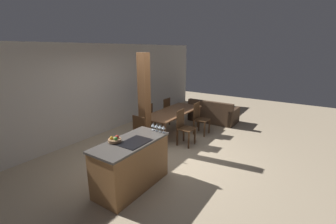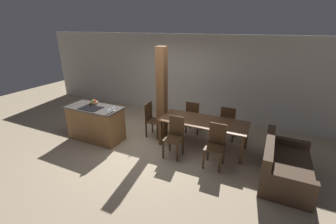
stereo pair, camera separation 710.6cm
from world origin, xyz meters
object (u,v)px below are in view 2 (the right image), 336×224
object	(u,v)px
dining_chair_near_right	(216,145)
dining_chair_far_right	(228,123)
wine_glass_near	(107,110)
dining_chair_head_end	(152,119)
couch	(283,167)
wine_glass_middle	(109,109)
dining_chair_far_left	(193,117)
kitchen_island	(96,123)
fruit_bowl	(94,102)
wine_glass_far	(112,108)
wine_glass_end	(114,107)
dining_chair_near_left	(175,136)
timber_post	(162,94)
dining_table	(203,124)

from	to	relation	value
dining_chair_near_right	dining_chair_far_right	distance (m)	1.32
wine_glass_near	dining_chair_head_end	size ratio (longest dim) A/B	0.15
couch	wine_glass_middle	bearing A→B (deg)	97.00
couch	dining_chair_far_left	bearing A→B (deg)	63.30
wine_glass_middle	dining_chair_head_end	bearing A→B (deg)	58.35
kitchen_island	fruit_bowl	xyz separation A→B (m)	(-0.18, 0.20, 0.51)
fruit_bowl	wine_glass_middle	world-z (taller)	wine_glass_middle
fruit_bowl	wine_glass_far	world-z (taller)	wine_glass_far
wine_glass_end	dining_chair_far_left	bearing A→B (deg)	43.05
wine_glass_end	kitchen_island	bearing A→B (deg)	179.38
dining_chair_near_left	fruit_bowl	bearing A→B (deg)	178.98
dining_chair_far_right	timber_post	distance (m)	1.93
wine_glass_near	dining_chair_near_right	bearing A→B (deg)	9.51
kitchen_island	dining_chair_near_left	bearing A→B (deg)	3.97
timber_post	couch	bearing A→B (deg)	-11.82
dining_chair_far_left	timber_post	xyz separation A→B (m)	(-0.72, -0.56, 0.73)
dining_chair_near_right	timber_post	bearing A→B (deg)	155.73
dining_table	wine_glass_middle	bearing A→B (deg)	-154.26
wine_glass_near	wine_glass_middle	distance (m)	0.09
wine_glass_near	timber_post	bearing A→B (deg)	53.81
dining_table	dining_chair_far_left	world-z (taller)	dining_chair_far_left
dining_chair_far_left	dining_chair_near_left	bearing A→B (deg)	90.00
fruit_bowl	wine_glass_near	xyz separation A→B (m)	(0.86, -0.47, 0.07)
dining_chair_near_right	couch	distance (m)	1.41
dining_chair_far_left	dining_chair_far_right	world-z (taller)	same
wine_glass_near	wine_glass_middle	xyz separation A→B (m)	(0.00, 0.09, 0.00)
wine_glass_near	wine_glass_far	world-z (taller)	same
fruit_bowl	couch	size ratio (longest dim) A/B	0.14
wine_glass_near	wine_glass_far	xyz separation A→B (m)	(0.00, 0.18, 0.00)
dining_chair_far_left	dining_chair_far_right	size ratio (longest dim) A/B	1.00
kitchen_island	dining_chair_near_left	world-z (taller)	dining_chair_near_left
fruit_bowl	wine_glass_end	size ratio (longest dim) A/B	1.67
wine_glass_near	dining_chair_far_left	xyz separation A→B (m)	(1.59, 1.75, -0.54)
wine_glass_far	dining_chair_far_left	bearing A→B (deg)	44.71
wine_glass_middle	dining_table	xyz separation A→B (m)	(2.08, 1.00, -0.40)
wine_glass_far	dining_chair_far_left	distance (m)	2.30
wine_glass_end	dining_chair_far_right	world-z (taller)	wine_glass_end
kitchen_island	dining_chair_near_right	size ratio (longest dim) A/B	1.55
dining_table	couch	world-z (taller)	couch
dining_chair_head_end	wine_glass_middle	bearing A→B (deg)	148.35
kitchen_island	wine_glass_near	world-z (taller)	wine_glass_near
kitchen_island	dining_chair_near_left	distance (m)	2.27
wine_glass_near	wine_glass_end	bearing A→B (deg)	90.00
wine_glass_middle	timber_post	size ratio (longest dim) A/B	0.06
dining_chair_far_left	couch	world-z (taller)	dining_chair_far_left
wine_glass_far	dining_chair_far_left	xyz separation A→B (m)	(1.59, 1.58, -0.54)
kitchen_island	fruit_bowl	size ratio (longest dim) A/B	6.39
fruit_bowl	wine_glass_near	bearing A→B (deg)	-28.95
dining_chair_near_right	dining_chair_head_end	size ratio (longest dim) A/B	1.00
wine_glass_end	dining_chair_head_end	xyz separation A→B (m)	(0.62, 0.83, -0.54)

